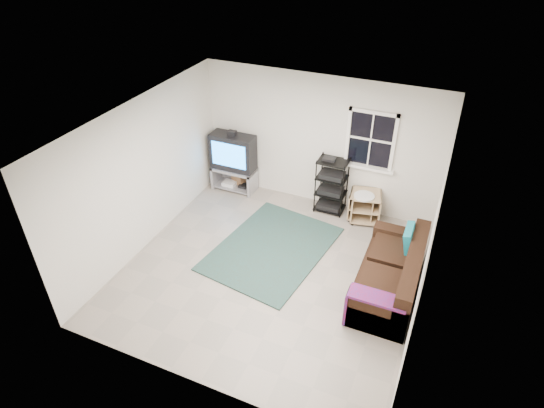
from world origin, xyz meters
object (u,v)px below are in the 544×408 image
at_px(av_rack, 331,189).
at_px(tv_unit, 234,158).
at_px(sofa, 391,276).
at_px(side_table_right, 365,204).
at_px(side_table_left, 362,204).

bearing_deg(av_rack, tv_unit, -179.37).
height_order(tv_unit, av_rack, tv_unit).
bearing_deg(av_rack, sofa, -49.57).
height_order(tv_unit, side_table_right, tv_unit).
height_order(side_table_right, sofa, sofa).
bearing_deg(tv_unit, side_table_right, -0.22).
relative_size(av_rack, side_table_right, 1.78).
bearing_deg(side_table_left, av_rack, -178.78).
xyz_separation_m(tv_unit, side_table_right, (2.77, -0.01, -0.39)).
bearing_deg(tv_unit, sofa, -26.11).
relative_size(tv_unit, av_rack, 1.17).
relative_size(side_table_left, sofa, 0.28).
relative_size(side_table_right, sofa, 0.32).
bearing_deg(side_table_left, sofa, -63.33).
bearing_deg(sofa, side_table_left, 116.67).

